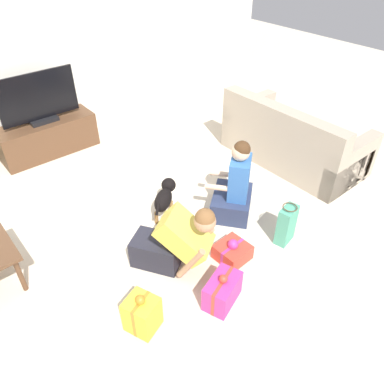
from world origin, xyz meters
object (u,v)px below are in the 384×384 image
at_px(dog, 165,197).
at_px(gift_bag_a, 286,225).
at_px(gift_box_c, 142,314).
at_px(person_kneeling, 175,241).
at_px(person_sitting, 235,189).
at_px(gift_box_b, 222,291).
at_px(sofa_right, 292,141).
at_px(gift_box_a, 232,251).
at_px(tv, 39,101).
at_px(tv_console, 48,137).

relative_size(dog, gift_bag_a, 1.05).
bearing_deg(gift_box_c, gift_bag_a, -3.36).
relative_size(person_kneeling, person_sitting, 0.89).
bearing_deg(gift_box_b, gift_bag_a, 7.58).
relative_size(sofa_right, gift_box_a, 5.83).
xyz_separation_m(person_kneeling, gift_box_a, (0.48, -0.26, -0.24)).
bearing_deg(gift_box_a, sofa_right, 22.73).
bearing_deg(person_sitting, gift_box_c, -18.29).
xyz_separation_m(person_kneeling, dog, (0.38, 0.67, -0.09)).
xyz_separation_m(gift_box_a, gift_box_b, (-0.42, -0.30, 0.05)).
bearing_deg(gift_bag_a, person_sitting, 96.43).
height_order(sofa_right, tv, tv).
xyz_separation_m(sofa_right, gift_box_a, (-1.81, -0.76, -0.21)).
bearing_deg(tv_console, gift_box_c, -100.08).
bearing_deg(gift_box_b, person_kneeling, 96.60).
relative_size(person_kneeling, dog, 1.71).
bearing_deg(dog, gift_box_a, 149.11).
bearing_deg(person_sitting, sofa_right, 154.06).
distance_m(tv_console, person_kneeling, 2.74).
bearing_deg(sofa_right, tv_console, 46.22).
relative_size(tv, gift_box_a, 3.30).
relative_size(tv_console, gift_bag_a, 2.87).
bearing_deg(gift_box_c, gift_box_b, -19.27).
distance_m(sofa_right, person_kneeling, 2.35).
bearing_deg(person_sitting, gift_box_a, 6.49).
bearing_deg(dog, person_sitting, -163.90).
xyz_separation_m(tv_console, gift_box_c, (-0.55, -3.07, -0.07)).
distance_m(tv, person_kneeling, 2.77).
height_order(person_kneeling, person_sitting, person_sitting).
height_order(dog, gift_box_c, gift_box_c).
distance_m(tv, gift_box_b, 3.36).
bearing_deg(gift_box_a, tv, 99.88).
bearing_deg(gift_box_b, gift_box_c, 160.73).
height_order(tv, person_kneeling, tv).
relative_size(sofa_right, gift_box_b, 4.44).
bearing_deg(tv_console, dog, -78.49).
relative_size(dog, gift_box_b, 1.16).
xyz_separation_m(tv_console, tv, (0.00, -0.00, 0.52)).
bearing_deg(gift_bag_a, sofa_right, 36.66).
bearing_deg(person_kneeling, gift_box_a, -60.64).
bearing_deg(gift_box_c, person_kneeling, 29.50).
bearing_deg(gift_bag_a, person_kneeling, 157.86).
height_order(sofa_right, dog, sofa_right).
relative_size(gift_box_b, gift_box_c, 1.08).
bearing_deg(gift_box_b, sofa_right, 25.36).
relative_size(person_sitting, gift_bag_a, 2.02).
height_order(person_kneeling, dog, person_kneeling).
relative_size(person_kneeling, gift_box_c, 2.13).
bearing_deg(tv, gift_box_b, -88.18).
distance_m(tv_console, tv, 0.52).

